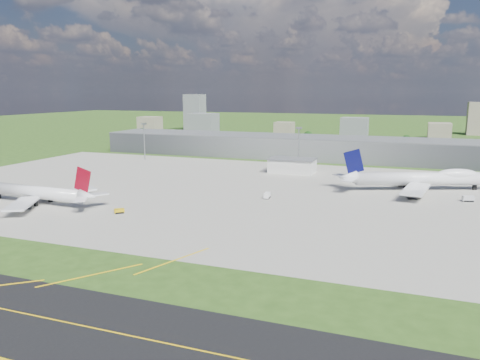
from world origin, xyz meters
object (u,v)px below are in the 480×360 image
(van_white_far, at_px, (468,199))
(airliner_blue_quad, at_px, (422,179))
(tug_yellow, at_px, (119,211))
(van_white_near, at_px, (267,196))
(airliner_red_twin, at_px, (37,193))

(van_white_far, bearing_deg, airliner_blue_quad, 119.81)
(airliner_blue_quad, xyz_separation_m, tug_yellow, (-111.94, -89.12, -4.71))
(airliner_blue_quad, distance_m, tug_yellow, 143.17)
(airliner_blue_quad, bearing_deg, van_white_near, -168.06)
(airliner_red_twin, distance_m, van_white_far, 186.23)
(airliner_blue_quad, xyz_separation_m, van_white_near, (-65.20, -43.43, -4.38))
(airliner_red_twin, height_order, tug_yellow, airliner_red_twin)
(tug_yellow, bearing_deg, airliner_red_twin, 134.55)
(tug_yellow, bearing_deg, airliner_blue_quad, -4.41)
(airliner_red_twin, distance_m, tug_yellow, 42.59)
(airliner_red_twin, bearing_deg, van_white_near, -151.46)
(tug_yellow, height_order, van_white_near, van_white_near)
(airliner_red_twin, bearing_deg, van_white_far, -156.08)
(airliner_blue_quad, height_order, van_white_near, airliner_blue_quad)
(airliner_red_twin, height_order, van_white_near, airliner_red_twin)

